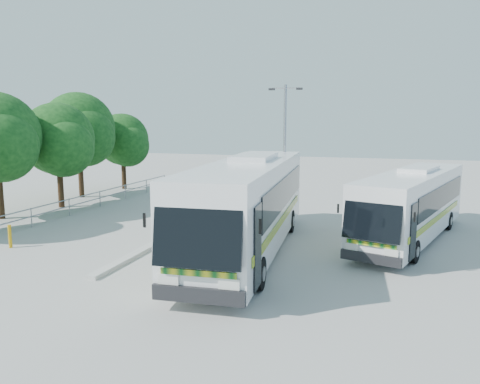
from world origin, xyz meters
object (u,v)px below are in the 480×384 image
(coach_adjacent, at_px, (412,203))
(bollard, at_px, (10,236))
(tree_far_d, at_px, (79,129))
(lamppost, at_px, (285,147))
(tree_far_e, at_px, (123,140))
(tree_far_c, at_px, (59,139))
(coach_main, at_px, (249,203))

(coach_adjacent, relative_size, bollard, 11.32)
(bollard, bearing_deg, tree_far_d, 113.20)
(lamppost, distance_m, bollard, 13.75)
(tree_far_d, relative_size, tree_far_e, 1.24)
(tree_far_d, bearing_deg, tree_far_c, -72.17)
(tree_far_c, relative_size, lamppost, 0.90)
(coach_main, bearing_deg, tree_far_d, 142.94)
(coach_adjacent, bearing_deg, tree_far_e, 170.82)
(coach_main, relative_size, bollard, 13.69)
(coach_main, bearing_deg, tree_far_c, 152.25)
(tree_far_c, xyz_separation_m, lamppost, (14.12, 0.12, -0.26))
(coach_main, distance_m, coach_adjacent, 7.68)
(tree_far_d, bearing_deg, coach_main, -32.78)
(coach_adjacent, bearing_deg, lamppost, 178.30)
(tree_far_c, relative_size, coach_main, 0.47)
(lamppost, bearing_deg, tree_far_e, 148.88)
(tree_far_d, bearing_deg, bollard, -66.80)
(coach_adjacent, relative_size, lamppost, 1.56)
(tree_far_e, relative_size, coach_adjacent, 0.52)
(coach_main, bearing_deg, lamppost, 84.40)
(lamppost, bearing_deg, coach_adjacent, -20.65)
(lamppost, xyz_separation_m, bollard, (-10.04, -8.71, -3.49))
(tree_far_e, bearing_deg, coach_adjacent, -25.91)
(tree_far_c, xyz_separation_m, tree_far_d, (-1.19, 3.70, 0.56))
(tree_far_e, distance_m, coach_adjacent, 23.44)
(tree_far_c, distance_m, coach_adjacent, 20.74)
(tree_far_d, relative_size, coach_main, 0.54)
(tree_far_e, distance_m, bollard, 17.73)
(tree_far_d, bearing_deg, lamppost, -13.15)
(bollard, bearing_deg, tree_far_c, 115.40)
(tree_far_c, distance_m, coach_main, 15.40)
(tree_far_c, distance_m, tree_far_e, 8.22)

